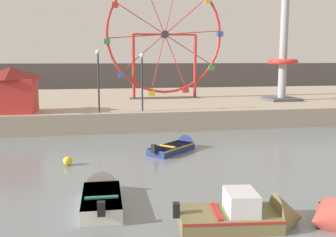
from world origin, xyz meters
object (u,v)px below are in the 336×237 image
object	(u,v)px
motorboat_navy_blue	(178,146)
motorboat_white_red_stripe	(102,194)
promenade_lamp_near	(98,72)
ferris_wheel_red_frame	(165,37)
carnival_booth_red_striped	(12,89)
mooring_buoy_orange	(68,161)
drop_tower_steel_tower	(284,42)
promenade_lamp_far	(142,74)
motorboat_olive_wood	(252,216)

from	to	relation	value
motorboat_navy_blue	motorboat_white_red_stripe	xyz separation A→B (m)	(-4.39, -7.30, 0.04)
motorboat_navy_blue	promenade_lamp_near	world-z (taller)	promenade_lamp_near
ferris_wheel_red_frame	carnival_booth_red_striped	size ratio (longest dim) A/B	3.35
motorboat_navy_blue	ferris_wheel_red_frame	size ratio (longest dim) A/B	0.30
mooring_buoy_orange	drop_tower_steel_tower	bearing A→B (deg)	37.89
motorboat_navy_blue	motorboat_white_red_stripe	bearing A→B (deg)	-164.35
carnival_booth_red_striped	mooring_buoy_orange	world-z (taller)	carnival_booth_red_striped
motorboat_white_red_stripe	promenade_lamp_far	distance (m)	14.90
motorboat_white_red_stripe	carnival_booth_red_striped	distance (m)	16.05
carnival_booth_red_striped	promenade_lamp_near	distance (m)	6.05
ferris_wheel_red_frame	drop_tower_steel_tower	bearing A→B (deg)	-21.45
carnival_booth_red_striped	mooring_buoy_orange	size ratio (longest dim) A/B	7.70
motorboat_navy_blue	drop_tower_steel_tower	bearing A→B (deg)	1.07
motorboat_olive_wood	promenade_lamp_near	xyz separation A→B (m)	(-4.26, 16.52, 3.84)
motorboat_olive_wood	carnival_booth_red_striped	xyz separation A→B (m)	(-10.07, 17.78, 2.69)
ferris_wheel_red_frame	drop_tower_steel_tower	xyz separation A→B (m)	(9.92, -3.90, -0.58)
ferris_wheel_red_frame	promenade_lamp_near	distance (m)	11.70
ferris_wheel_red_frame	promenade_lamp_far	size ratio (longest dim) A/B	2.80
motorboat_olive_wood	mooring_buoy_orange	xyz separation A→B (m)	(-5.92, 8.16, -0.09)
mooring_buoy_orange	motorboat_olive_wood	bearing A→B (deg)	-54.04
promenade_lamp_far	carnival_booth_red_striped	bearing A→B (deg)	175.27
carnival_booth_red_striped	motorboat_olive_wood	bearing A→B (deg)	-59.06
motorboat_olive_wood	motorboat_white_red_stripe	distance (m)	5.36
ferris_wheel_red_frame	mooring_buoy_orange	size ratio (longest dim) A/B	25.82
ferris_wheel_red_frame	promenade_lamp_near	world-z (taller)	ferris_wheel_red_frame
carnival_booth_red_striped	ferris_wheel_red_frame	bearing A→B (deg)	35.48
motorboat_white_red_stripe	promenade_lamp_near	distance (m)	14.07
motorboat_olive_wood	promenade_lamp_near	size ratio (longest dim) A/B	0.95
mooring_buoy_orange	ferris_wheel_red_frame	bearing A→B (deg)	65.95
motorboat_olive_wood	ferris_wheel_red_frame	bearing A→B (deg)	92.62
motorboat_navy_blue	carnival_booth_red_striped	world-z (taller)	carnival_booth_red_striped
ferris_wheel_red_frame	drop_tower_steel_tower	size ratio (longest dim) A/B	0.83
motorboat_navy_blue	carnival_booth_red_striped	xyz separation A→B (m)	(-10.02, 7.48, 2.79)
promenade_lamp_near	motorboat_white_red_stripe	bearing A→B (deg)	-90.76
promenade_lamp_near	mooring_buoy_orange	size ratio (longest dim) A/B	9.73
promenade_lamp_far	motorboat_navy_blue	bearing A→B (deg)	-80.19
motorboat_navy_blue	drop_tower_steel_tower	xyz separation A→B (m)	(11.99, 11.75, 6.30)
ferris_wheel_red_frame	carnival_booth_red_striped	distance (m)	15.15
ferris_wheel_red_frame	drop_tower_steel_tower	distance (m)	10.67
motorboat_white_red_stripe	ferris_wheel_red_frame	size ratio (longest dim) A/B	0.35
promenade_lamp_near	mooring_buoy_orange	bearing A→B (deg)	-101.21
motorboat_olive_wood	motorboat_white_red_stripe	bearing A→B (deg)	153.01
motorboat_olive_wood	carnival_booth_red_striped	world-z (taller)	carnival_booth_red_striped
motorboat_olive_wood	motorboat_navy_blue	size ratio (longest dim) A/B	1.17
motorboat_navy_blue	mooring_buoy_orange	xyz separation A→B (m)	(-5.87, -2.15, 0.01)
drop_tower_steel_tower	carnival_booth_red_striped	xyz separation A→B (m)	(-22.00, -4.27, -3.51)
motorboat_navy_blue	carnival_booth_red_striped	bearing A→B (deg)	99.90
motorboat_navy_blue	motorboat_white_red_stripe	size ratio (longest dim) A/B	0.86
motorboat_navy_blue	mooring_buoy_orange	distance (m)	6.25
carnival_booth_red_striped	mooring_buoy_orange	xyz separation A→B (m)	(4.15, -9.62, -2.78)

